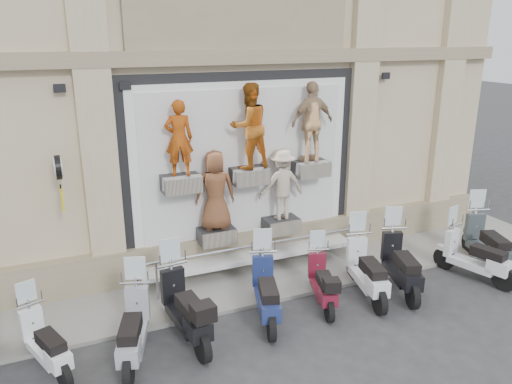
% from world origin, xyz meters
% --- Properties ---
extents(ground, '(90.00, 90.00, 0.00)m').
position_xyz_m(ground, '(0.00, 0.00, 0.00)').
color(ground, '#2E2E31').
rests_on(ground, ground).
extents(sidewalk, '(16.00, 2.20, 0.08)m').
position_xyz_m(sidewalk, '(0.00, 2.10, 0.04)').
color(sidewalk, gray).
rests_on(sidewalk, ground).
extents(building, '(14.00, 8.60, 12.00)m').
position_xyz_m(building, '(0.00, 7.00, 6.00)').
color(building, '#C5B190').
rests_on(building, ground).
extents(shop_vitrine, '(5.60, 0.84, 4.30)m').
position_xyz_m(shop_vitrine, '(0.11, 2.74, 2.45)').
color(shop_vitrine, black).
rests_on(shop_vitrine, ground).
extents(guard_rail, '(5.06, 0.10, 0.93)m').
position_xyz_m(guard_rail, '(0.00, 2.00, 0.47)').
color(guard_rail, '#9EA0A5').
rests_on(guard_rail, ground).
extents(clock_sign_bracket, '(0.10, 0.80, 1.02)m').
position_xyz_m(clock_sign_bracket, '(-3.90, 2.47, 2.80)').
color(clock_sign_bracket, black).
rests_on(clock_sign_bracket, ground).
extents(scooter_b, '(1.09, 1.80, 1.41)m').
position_xyz_m(scooter_b, '(-4.46, 0.56, 0.70)').
color(scooter_b, white).
rests_on(scooter_b, ground).
extents(scooter_c, '(1.15, 2.05, 1.60)m').
position_xyz_m(scooter_c, '(-3.08, 0.30, 0.80)').
color(scooter_c, gray).
rests_on(scooter_c, ground).
extents(scooter_d, '(0.80, 2.16, 1.72)m').
position_xyz_m(scooter_d, '(-2.11, 0.53, 0.86)').
color(scooter_d, black).
rests_on(scooter_d, ground).
extents(scooter_e, '(1.15, 2.08, 1.63)m').
position_xyz_m(scooter_e, '(-0.50, 0.56, 0.81)').
color(scooter_e, navy).
rests_on(scooter_e, ground).
extents(scooter_f, '(1.00, 1.81, 1.41)m').
position_xyz_m(scooter_f, '(0.77, 0.59, 0.70)').
color(scooter_f, maroon).
rests_on(scooter_f, ground).
extents(scooter_g, '(1.06, 2.12, 1.66)m').
position_xyz_m(scooter_g, '(1.80, 0.54, 0.83)').
color(scooter_g, silver).
rests_on(scooter_g, ground).
extents(scooter_h, '(1.24, 2.16, 1.69)m').
position_xyz_m(scooter_h, '(2.62, 0.46, 0.84)').
color(scooter_h, black).
rests_on(scooter_h, ground).
extents(scooter_i, '(1.10, 2.02, 1.57)m').
position_xyz_m(scooter_i, '(4.49, 0.21, 0.79)').
color(scooter_i, silver).
rests_on(scooter_i, ground).
extents(scooter_j, '(1.26, 2.21, 1.72)m').
position_xyz_m(scooter_j, '(5.22, 0.56, 0.86)').
color(scooter_j, '#31383B').
rests_on(scooter_j, ground).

